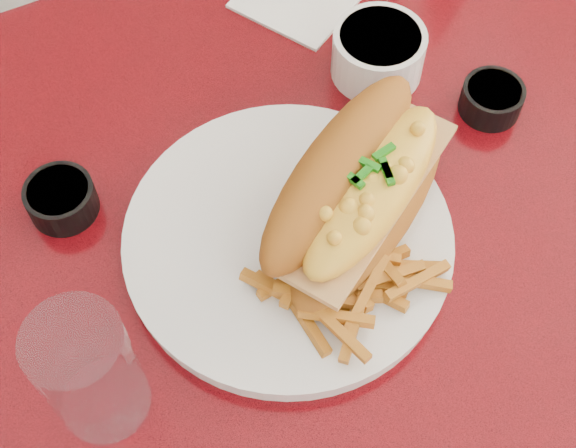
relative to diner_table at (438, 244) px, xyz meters
name	(u,v)px	position (x,y,z in m)	size (l,w,h in m)	color
ground	(383,412)	(0.00, 0.00, -0.61)	(8.00, 8.00, 0.00)	silver
diner_table	(438,244)	(0.00, 0.00, 0.00)	(1.23, 0.83, 0.77)	#B70B16
dinner_plate	(288,241)	(-0.19, -0.01, 0.17)	(0.34, 0.34, 0.02)	white
mac_hoagie	(359,189)	(-0.13, -0.02, 0.22)	(0.25, 0.21, 0.10)	#A25B1A
fries_pile	(346,282)	(-0.17, -0.08, 0.20)	(0.11, 0.10, 0.03)	orange
fork	(353,213)	(-0.13, -0.01, 0.18)	(0.07, 0.12, 0.00)	silver
gravy_ramekin	(378,52)	(-0.02, 0.14, 0.19)	(0.10, 0.10, 0.05)	white
sauce_cup_left	(61,198)	(-0.36, 0.12, 0.18)	(0.08, 0.08, 0.03)	black
sauce_cup_right	(492,98)	(0.05, 0.04, 0.18)	(0.06, 0.06, 0.03)	black
water_tumbler	(90,373)	(-0.39, -0.07, 0.22)	(0.07, 0.07, 0.13)	silver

